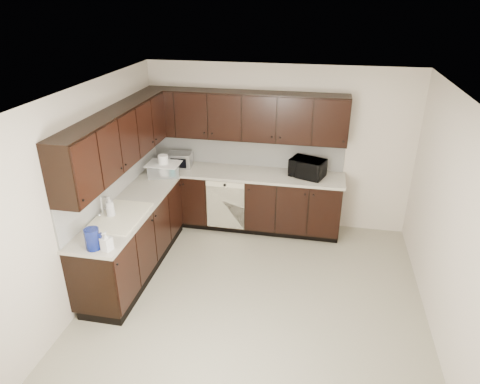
% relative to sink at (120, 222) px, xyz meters
% --- Properties ---
extents(floor, '(4.00, 4.00, 0.00)m').
position_rel_sink_xyz_m(floor, '(1.68, 0.01, -0.88)').
color(floor, '#A29E86').
rests_on(floor, ground).
extents(ceiling, '(4.00, 4.00, 0.00)m').
position_rel_sink_xyz_m(ceiling, '(1.68, 0.01, 1.62)').
color(ceiling, white).
rests_on(ceiling, wall_back).
extents(wall_back, '(4.00, 0.02, 2.50)m').
position_rel_sink_xyz_m(wall_back, '(1.68, 2.01, 0.37)').
color(wall_back, beige).
rests_on(wall_back, floor).
extents(wall_left, '(0.02, 4.00, 2.50)m').
position_rel_sink_xyz_m(wall_left, '(-0.32, 0.01, 0.37)').
color(wall_left, beige).
rests_on(wall_left, floor).
extents(wall_right, '(0.02, 4.00, 2.50)m').
position_rel_sink_xyz_m(wall_right, '(3.68, 0.01, 0.37)').
color(wall_right, beige).
rests_on(wall_right, floor).
extents(wall_front, '(4.00, 0.02, 2.50)m').
position_rel_sink_xyz_m(wall_front, '(1.68, -1.99, 0.37)').
color(wall_front, beige).
rests_on(wall_front, floor).
extents(lower_cabinets, '(3.00, 2.80, 0.90)m').
position_rel_sink_xyz_m(lower_cabinets, '(0.67, 1.12, -0.47)').
color(lower_cabinets, black).
rests_on(lower_cabinets, floor).
extents(countertop, '(3.03, 2.83, 0.04)m').
position_rel_sink_xyz_m(countertop, '(0.67, 1.12, 0.04)').
color(countertop, '#BAB3A2').
rests_on(countertop, lower_cabinets).
extents(backsplash, '(3.00, 2.80, 0.48)m').
position_rel_sink_xyz_m(backsplash, '(0.46, 1.33, 0.30)').
color(backsplash, silver).
rests_on(backsplash, countertop).
extents(upper_cabinets, '(3.00, 2.80, 0.70)m').
position_rel_sink_xyz_m(upper_cabinets, '(0.58, 1.22, 0.89)').
color(upper_cabinets, black).
rests_on(upper_cabinets, wall_back).
extents(dishwasher, '(0.58, 0.04, 0.78)m').
position_rel_sink_xyz_m(dishwasher, '(0.98, 1.42, -0.33)').
color(dishwasher, beige).
rests_on(dishwasher, lower_cabinets).
extents(sink, '(0.54, 0.82, 0.42)m').
position_rel_sink_xyz_m(sink, '(0.00, 0.00, 0.00)').
color(sink, beige).
rests_on(sink, countertop).
extents(microwave, '(0.57, 0.48, 0.27)m').
position_rel_sink_xyz_m(microwave, '(2.15, 1.72, 0.19)').
color(microwave, black).
rests_on(microwave, countertop).
extents(soap_bottle_a, '(0.13, 0.13, 0.22)m').
position_rel_sink_xyz_m(soap_bottle_a, '(0.19, -0.69, 0.17)').
color(soap_bottle_a, gray).
rests_on(soap_bottle_a, countertop).
extents(soap_bottle_b, '(0.11, 0.12, 0.28)m').
position_rel_sink_xyz_m(soap_bottle_b, '(-0.11, 0.01, 0.20)').
color(soap_bottle_b, gray).
rests_on(soap_bottle_b, countertop).
extents(toaster_oven, '(0.39, 0.31, 0.23)m').
position_rel_sink_xyz_m(toaster_oven, '(0.19, 1.73, 0.17)').
color(toaster_oven, '#ABABAD').
rests_on(toaster_oven, countertop).
extents(storage_bin, '(0.53, 0.46, 0.18)m').
position_rel_sink_xyz_m(storage_bin, '(0.07, 1.36, 0.15)').
color(storage_bin, white).
rests_on(storage_bin, countertop).
extents(blue_pitcher, '(0.18, 0.18, 0.24)m').
position_rel_sink_xyz_m(blue_pitcher, '(0.04, -0.69, 0.18)').
color(blue_pitcher, navy).
rests_on(blue_pitcher, countertop).
extents(teal_tumbler, '(0.11, 0.11, 0.18)m').
position_rel_sink_xyz_m(teal_tumbler, '(0.20, 1.36, 0.15)').
color(teal_tumbler, '#0D8796').
rests_on(teal_tumbler, countertop).
extents(paper_towel_roll, '(0.19, 0.19, 0.31)m').
position_rel_sink_xyz_m(paper_towel_roll, '(0.07, 1.36, 0.22)').
color(paper_towel_roll, white).
rests_on(paper_towel_roll, countertop).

